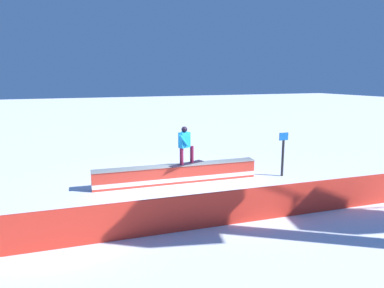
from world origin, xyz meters
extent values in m
plane|color=white|center=(0.00, 0.00, 0.00)|extent=(120.00, 120.00, 0.00)
cube|color=red|center=(0.00, 0.00, 0.33)|extent=(6.25, 0.81, 0.66)
cube|color=white|center=(0.00, 0.00, 0.17)|extent=(6.26, 0.82, 0.16)
cube|color=gray|center=(0.00, 0.00, 0.68)|extent=(6.25, 0.87, 0.04)
cube|color=#231B2A|center=(-0.37, 0.02, 0.71)|extent=(1.51, 0.79, 0.01)
cylinder|color=maroon|center=(-0.13, 0.11, 1.03)|extent=(0.18, 0.18, 0.63)
cylinder|color=maroon|center=(-0.61, -0.06, 1.03)|extent=(0.18, 0.18, 0.63)
cube|color=#1589D3|center=(-0.26, 0.06, 1.63)|extent=(0.46, 0.36, 0.57)
sphere|color=black|center=(-0.26, 0.06, 2.02)|extent=(0.22, 0.22, 0.22)
cylinder|color=#1589D3|center=(-0.15, 0.28, 1.66)|extent=(0.43, 0.23, 0.48)
cylinder|color=#1589D3|center=(-0.30, -0.13, 1.66)|extent=(0.26, 0.17, 0.55)
cube|color=red|center=(0.00, 4.14, 0.47)|extent=(11.35, 0.77, 0.95)
cylinder|color=#262628|center=(-4.23, 0.70, 0.73)|extent=(0.10, 0.10, 1.46)
cube|color=blue|center=(-4.23, 0.70, 1.61)|extent=(0.40, 0.04, 0.30)
camera|label=1|loc=(4.25, 12.02, 3.89)|focal=32.84mm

